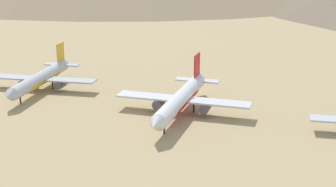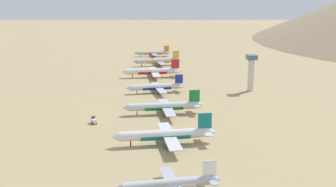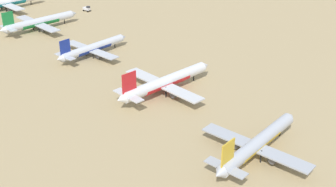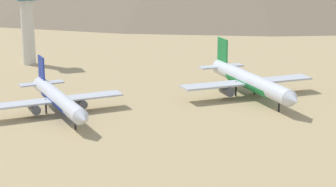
% 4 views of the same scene
% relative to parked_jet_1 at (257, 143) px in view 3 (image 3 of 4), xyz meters
% --- Properties ---
extents(ground_plane, '(2055.89, 2055.89, 0.00)m').
position_rel_parked_jet_1_xyz_m(ground_plane, '(14.99, 112.37, -4.76)').
color(ground_plane, tan).
extents(parked_jet_1, '(49.60, 40.34, 14.30)m').
position_rel_parked_jet_1_xyz_m(parked_jet_1, '(0.00, 0.00, 0.00)').
color(parked_jet_1, '#B2B7C1').
rests_on(parked_jet_1, ground).
extents(parked_jet_2, '(53.51, 43.39, 15.45)m').
position_rel_parked_jet_1_xyz_m(parked_jet_2, '(11.79, 55.79, 0.38)').
color(parked_jet_2, silver).
rests_on(parked_jet_2, ground).
extents(parked_jet_3, '(46.08, 37.45, 13.29)m').
position_rel_parked_jet_1_xyz_m(parked_jet_3, '(15.61, 113.37, -0.34)').
color(parked_jet_3, silver).
rests_on(parked_jet_3, ground).
extents(parked_jet_4, '(51.96, 42.09, 15.02)m').
position_rel_parked_jet_1_xyz_m(parked_jet_4, '(18.39, 171.13, 0.24)').
color(parked_jet_4, silver).
rests_on(parked_jet_4, ground).
extents(parked_jet_5, '(54.83, 44.40, 15.85)m').
position_rel_parked_jet_1_xyz_m(parked_jet_5, '(25.52, 226.53, 0.52)').
color(parked_jet_5, silver).
rests_on(parked_jet_5, ground).
extents(service_truck, '(3.42, 5.50, 3.90)m').
position_rel_parked_jet_1_xyz_m(service_truck, '(62.40, 184.08, -2.68)').
color(service_truck, silver).
rests_on(service_truck, ground).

